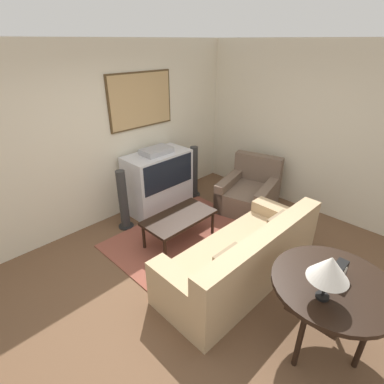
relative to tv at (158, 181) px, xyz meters
The scene contains 13 objects.
ground_plane 1.99m from the tv, 113.63° to the right, with size 12.00×12.00×0.00m, color brown.
wall_back 1.19m from the tv, 153.76° to the left, with size 12.00×0.10×2.70m.
wall_right 2.69m from the tv, 43.36° to the right, with size 0.06×12.00×2.70m.
area_rug 1.13m from the tv, 108.41° to the right, with size 2.16×1.51×0.01m.
tv is the anchor object (origin of this frame).
couch 2.15m from the tv, 101.66° to the right, with size 2.16×0.91×0.82m.
armchair 1.59m from the tv, 44.43° to the right, with size 1.17×1.06×0.86m.
coffee_table 1.08m from the tv, 113.94° to the right, with size 1.04×0.55×0.43m.
console_table 3.24m from the tv, 101.04° to the right, with size 1.07×1.07×0.77m.
table_lamp 3.32m from the tv, 105.15° to the right, with size 0.33×0.33×0.42m.
mantel_clock 3.23m from the tv, 99.74° to the right, with size 0.17×0.10×0.16m.
speaker_tower_left 0.78m from the tv, behind, with size 0.24×0.24×0.96m.
speaker_tower_right 0.78m from the tv, ahead, with size 0.24×0.24×0.96m.
Camera 1 is at (-2.12, -1.91, 2.67)m, focal length 28.00 mm.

